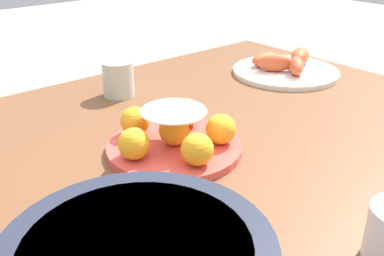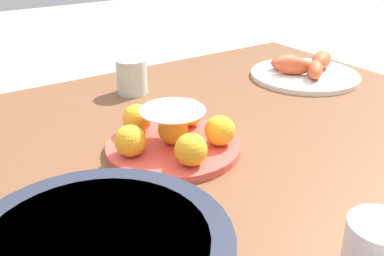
{
  "view_description": "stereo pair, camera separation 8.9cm",
  "coord_description": "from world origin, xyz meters",
  "px_view_note": "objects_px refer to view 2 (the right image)",
  "views": [
    {
      "loc": [
        0.57,
        0.61,
        1.16
      ],
      "look_at": [
        0.04,
        -0.01,
        0.78
      ],
      "focal_mm": 42.0,
      "sensor_mm": 36.0,
      "label": 1
    },
    {
      "loc": [
        0.5,
        0.67,
        1.16
      ],
      "look_at": [
        0.04,
        -0.01,
        0.78
      ],
      "focal_mm": 42.0,
      "sensor_mm": 36.0,
      "label": 2
    }
  ],
  "objects_px": {
    "cake_plate": "(173,134)",
    "seafood_platter": "(305,71)",
    "cup_near": "(132,76)",
    "cup_far": "(378,250)",
    "dining_table": "(209,177)"
  },
  "relations": [
    {
      "from": "cake_plate",
      "to": "seafood_platter",
      "type": "height_order",
      "value": "cake_plate"
    },
    {
      "from": "cup_near",
      "to": "cup_far",
      "type": "relative_size",
      "value": 1.06
    },
    {
      "from": "cup_far",
      "to": "cup_near",
      "type": "bearing_deg",
      "value": -93.77
    },
    {
      "from": "dining_table",
      "to": "cup_far",
      "type": "relative_size",
      "value": 15.86
    },
    {
      "from": "seafood_platter",
      "to": "cup_far",
      "type": "xyz_separation_m",
      "value": [
        0.53,
        0.61,
        0.02
      ]
    },
    {
      "from": "cake_plate",
      "to": "cup_far",
      "type": "xyz_separation_m",
      "value": [
        -0.03,
        0.44,
        0.01
      ]
    },
    {
      "from": "seafood_platter",
      "to": "cup_near",
      "type": "distance_m",
      "value": 0.5
    },
    {
      "from": "dining_table",
      "to": "seafood_platter",
      "type": "relative_size",
      "value": 4.41
    },
    {
      "from": "dining_table",
      "to": "seafood_platter",
      "type": "height_order",
      "value": "seafood_platter"
    },
    {
      "from": "seafood_platter",
      "to": "cup_far",
      "type": "distance_m",
      "value": 0.81
    },
    {
      "from": "cup_near",
      "to": "cup_far",
      "type": "height_order",
      "value": "cup_near"
    },
    {
      "from": "cup_near",
      "to": "dining_table",
      "type": "bearing_deg",
      "value": 90.13
    },
    {
      "from": "cake_plate",
      "to": "cup_far",
      "type": "height_order",
      "value": "cake_plate"
    },
    {
      "from": "cake_plate",
      "to": "seafood_platter",
      "type": "xyz_separation_m",
      "value": [
        -0.56,
        -0.17,
        -0.02
      ]
    },
    {
      "from": "cup_near",
      "to": "cup_far",
      "type": "xyz_separation_m",
      "value": [
        0.05,
        0.78,
        -0.01
      ]
    }
  ]
}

